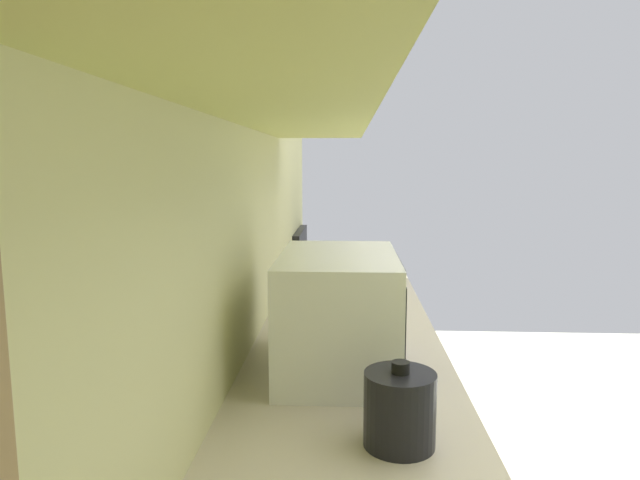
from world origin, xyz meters
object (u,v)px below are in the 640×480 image
at_px(oven_range, 348,331).
at_px(bowl, 372,284).
at_px(kettle, 400,408).
at_px(microwave, 339,311).

relative_size(oven_range, bowl, 5.62).
bearing_deg(bowl, kettle, 180.00).
bearing_deg(microwave, kettle, -162.98).
relative_size(oven_range, microwave, 2.09).
relative_size(microwave, bowl, 2.69).
bearing_deg(microwave, bowl, -8.14).
distance_m(oven_range, microwave, 1.83).
height_order(bowl, kettle, kettle).
bearing_deg(kettle, microwave, 17.02).
distance_m(oven_range, bowl, 0.94).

